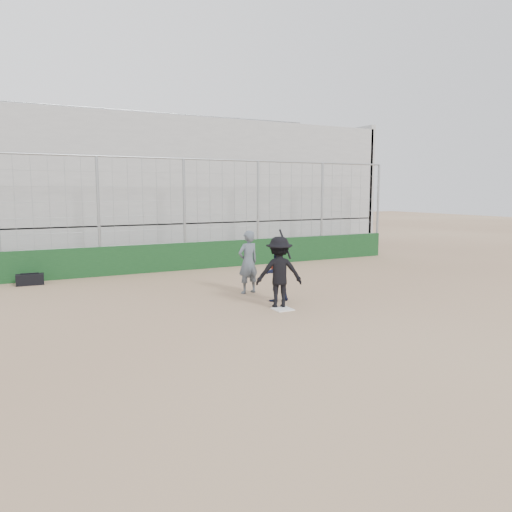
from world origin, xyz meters
name	(u,v)px	position (x,y,z in m)	size (l,w,h in m)	color
ground	(283,310)	(0.00, 0.00, 0.00)	(90.00, 90.00, 0.00)	brown
home_plate	(283,309)	(0.00, 0.00, 0.01)	(0.44, 0.44, 0.02)	white
backstop	(185,244)	(0.00, 7.00, 0.96)	(18.10, 0.25, 4.04)	#103315
bleachers	(147,190)	(0.00, 11.95, 2.92)	(20.25, 6.70, 6.98)	gray
batter_at_plate	(279,272)	(0.05, 0.27, 0.88)	(1.29, 1.03, 1.90)	black
catcher_crouched	(276,282)	(0.34, 0.90, 0.51)	(0.72, 0.56, 1.02)	black
umpire	(248,265)	(0.15, 2.16, 0.79)	(0.64, 0.42, 1.59)	#4A545E
equipment_bag	(30,279)	(-5.23, 6.33, 0.17)	(0.81, 0.39, 0.38)	black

